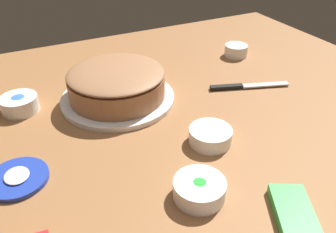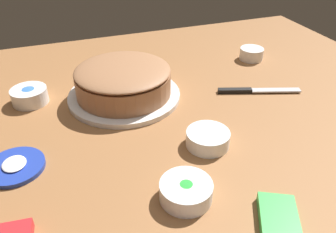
% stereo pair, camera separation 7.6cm
% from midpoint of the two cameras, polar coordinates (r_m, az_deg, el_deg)
% --- Properties ---
extents(ground_plane, '(1.54, 1.54, 0.00)m').
position_cam_midpoint_polar(ground_plane, '(0.77, 2.73, -5.27)').
color(ground_plane, '#936038').
extents(frosted_cake, '(0.31, 0.31, 0.10)m').
position_cam_midpoint_polar(frosted_cake, '(0.93, -10.92, 5.08)').
color(frosted_cake, white).
rests_on(frosted_cake, ground_plane).
extents(frosting_tub_lid, '(0.12, 0.12, 0.02)m').
position_cam_midpoint_polar(frosting_tub_lid, '(0.76, -26.69, -9.35)').
color(frosting_tub_lid, '#233DAD').
rests_on(frosting_tub_lid, ground_plane).
extents(spreading_knife, '(0.09, 0.23, 0.01)m').
position_cam_midpoint_polar(spreading_knife, '(1.01, 10.33, 4.98)').
color(spreading_knife, silver).
rests_on(spreading_knife, ground_plane).
extents(sprinkle_bowl_blue, '(0.10, 0.10, 0.04)m').
position_cam_midpoint_polar(sprinkle_bowl_blue, '(0.97, -25.81, 1.97)').
color(sprinkle_bowl_blue, white).
rests_on(sprinkle_bowl_blue, ground_plane).
extents(sprinkle_bowl_rainbow, '(0.10, 0.10, 0.04)m').
position_cam_midpoint_polar(sprinkle_bowl_rainbow, '(0.77, 4.36, -3.27)').
color(sprinkle_bowl_rainbow, white).
rests_on(sprinkle_bowl_rainbow, ground_plane).
extents(sprinkle_bowl_green, '(0.10, 0.10, 0.04)m').
position_cam_midpoint_polar(sprinkle_bowl_green, '(0.64, 1.88, -12.12)').
color(sprinkle_bowl_green, white).
rests_on(sprinkle_bowl_green, ground_plane).
extents(sprinkle_bowl_pink, '(0.08, 0.08, 0.04)m').
position_cam_midpoint_polar(sprinkle_bowl_pink, '(1.22, 9.61, 10.91)').
color(sprinkle_bowl_pink, white).
rests_on(sprinkle_bowl_pink, ground_plane).
extents(candy_box_upper, '(0.15, 0.12, 0.02)m').
position_cam_midpoint_polar(candy_box_upper, '(0.64, 17.31, -15.79)').
color(candy_box_upper, green).
rests_on(candy_box_upper, ground_plane).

